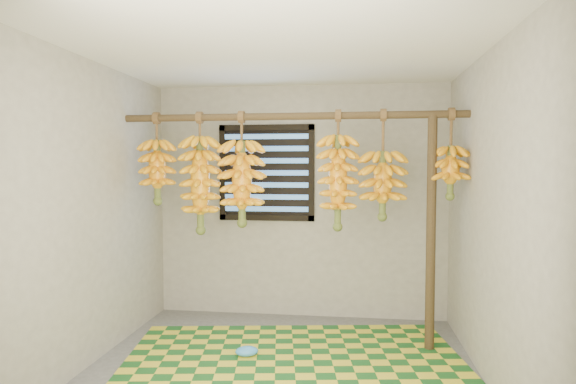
% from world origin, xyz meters
% --- Properties ---
extents(floor, '(3.00, 3.00, 0.01)m').
position_xyz_m(floor, '(0.00, 0.00, -0.01)').
color(floor, '#505050').
rests_on(floor, ground).
extents(ceiling, '(3.00, 3.00, 0.01)m').
position_xyz_m(ceiling, '(0.00, 0.00, 2.40)').
color(ceiling, silver).
rests_on(ceiling, wall_back).
extents(wall_back, '(3.00, 0.01, 2.40)m').
position_xyz_m(wall_back, '(0.00, 1.50, 1.20)').
color(wall_back, gray).
rests_on(wall_back, floor).
extents(wall_left, '(0.01, 3.00, 2.40)m').
position_xyz_m(wall_left, '(-1.50, 0.00, 1.20)').
color(wall_left, gray).
rests_on(wall_left, floor).
extents(wall_right, '(0.01, 3.00, 2.40)m').
position_xyz_m(wall_right, '(1.50, 0.00, 1.20)').
color(wall_right, gray).
rests_on(wall_right, floor).
extents(window, '(1.00, 0.04, 1.00)m').
position_xyz_m(window, '(-0.35, 1.48, 1.50)').
color(window, black).
rests_on(window, wall_back).
extents(hanging_pole, '(3.00, 0.06, 0.06)m').
position_xyz_m(hanging_pole, '(0.00, 0.70, 2.00)').
color(hanging_pole, '#463520').
rests_on(hanging_pole, wall_left).
extents(support_post, '(0.08, 0.08, 2.00)m').
position_xyz_m(support_post, '(1.20, 0.70, 1.00)').
color(support_post, '#463520').
rests_on(support_post, floor).
extents(woven_mat, '(3.02, 2.56, 0.01)m').
position_xyz_m(woven_mat, '(0.12, 0.06, 0.01)').
color(woven_mat, '#17501C').
rests_on(woven_mat, floor).
extents(plastic_bag, '(0.22, 0.19, 0.08)m').
position_xyz_m(plastic_bag, '(-0.31, 0.33, 0.05)').
color(plastic_bag, '#3B8FDD').
rests_on(plastic_bag, woven_mat).
extents(banana_bunch_a, '(0.31, 0.31, 0.82)m').
position_xyz_m(banana_bunch_a, '(-1.21, 0.70, 1.52)').
color(banana_bunch_a, brown).
rests_on(banana_bunch_a, hanging_pole).
extents(banana_bunch_b, '(0.34, 0.34, 1.08)m').
position_xyz_m(banana_bunch_b, '(-0.81, 0.70, 1.40)').
color(banana_bunch_b, brown).
rests_on(banana_bunch_b, hanging_pole).
extents(banana_bunch_c, '(0.38, 0.38, 1.01)m').
position_xyz_m(banana_bunch_c, '(-0.43, 0.70, 1.42)').
color(banana_bunch_c, brown).
rests_on(banana_bunch_c, hanging_pole).
extents(banana_bunch_d, '(0.32, 0.32, 1.03)m').
position_xyz_m(banana_bunch_d, '(0.41, 0.70, 1.43)').
color(banana_bunch_d, brown).
rests_on(banana_bunch_d, hanging_pole).
extents(banana_bunch_e, '(0.38, 0.38, 0.93)m').
position_xyz_m(banana_bunch_e, '(0.79, 0.70, 1.41)').
color(banana_bunch_e, brown).
rests_on(banana_bunch_e, hanging_pole).
extents(banana_bunch_f, '(0.30, 0.30, 0.75)m').
position_xyz_m(banana_bunch_f, '(1.35, 0.70, 1.52)').
color(banana_bunch_f, brown).
rests_on(banana_bunch_f, hanging_pole).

